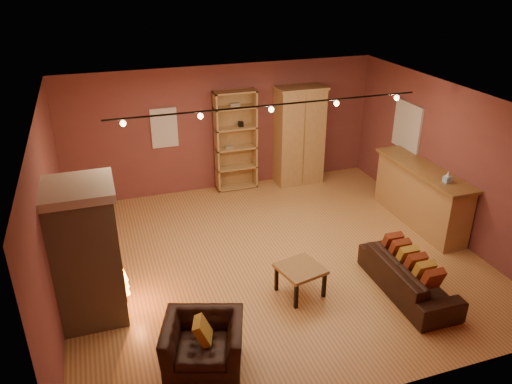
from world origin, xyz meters
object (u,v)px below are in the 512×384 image
object	(u,v)px
fireplace	(87,253)
armoire	(299,135)
armchair	(203,337)
bookcase	(235,140)
loveseat	(409,271)
coffee_table	(300,271)
bar_counter	(421,195)

from	to	relation	value
fireplace	armoire	world-z (taller)	armoire
armoire	armchair	world-z (taller)	armoire
bookcase	loveseat	size ratio (longest dim) A/B	1.18
armoire	coffee_table	world-z (taller)	armoire
loveseat	armoire	bearing A→B (deg)	0.60
bar_counter	armchair	distance (m)	5.52
armchair	coffee_table	xyz separation A→B (m)	(1.79, 1.01, -0.03)
bookcase	armchair	world-z (taller)	bookcase
armoire	coffee_table	bearing A→B (deg)	-112.46
bookcase	bar_counter	world-z (taller)	bookcase
armchair	fireplace	bearing A→B (deg)	148.87
fireplace	armchair	size ratio (longest dim) A/B	1.81
fireplace	bookcase	xyz separation A→B (m)	(3.27, 3.73, 0.09)
bookcase	loveseat	distance (m)	5.01
fireplace	bar_counter	world-z (taller)	fireplace
fireplace	bookcase	world-z (taller)	bookcase
bookcase	coffee_table	xyz separation A→B (m)	(-0.19, -4.24, -0.74)
coffee_table	bookcase	bearing A→B (deg)	87.37
fireplace	armchair	xyz separation A→B (m)	(1.29, -1.52, -0.61)
fireplace	loveseat	distance (m)	4.86
fireplace	bar_counter	size ratio (longest dim) A/B	0.85
armoire	bar_counter	world-z (taller)	armoire
armoire	bar_counter	bearing A→B (deg)	-60.78
bar_counter	armchair	xyz separation A→B (m)	(-4.95, -2.43, -0.16)
fireplace	bar_counter	xyz separation A→B (m)	(6.24, 0.91, -0.46)
bar_counter	coffee_table	xyz separation A→B (m)	(-3.16, -1.42, -0.19)
armoire	loveseat	xyz separation A→B (m)	(-0.05, -4.57, -0.75)
armchair	bookcase	bearing A→B (deg)	87.84
bookcase	armoire	world-z (taller)	armoire
armchair	armoire	bearing A→B (deg)	74.20
armoire	loveseat	size ratio (longest dim) A/B	1.18
bookcase	armchair	xyz separation A→B (m)	(-1.98, -5.25, -0.71)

